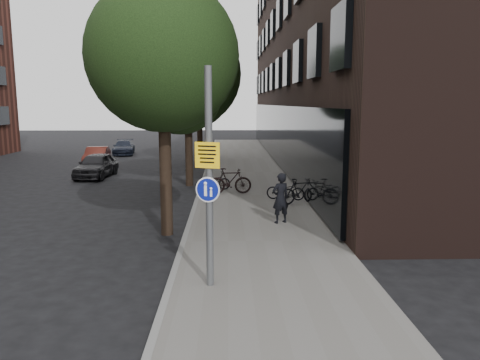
{
  "coord_description": "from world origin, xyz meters",
  "views": [
    {
      "loc": [
        -0.75,
        -9.34,
        3.96
      ],
      "look_at": [
        -0.43,
        2.5,
        2.0
      ],
      "focal_mm": 35.0,
      "sensor_mm": 36.0,
      "label": 1
    }
  ],
  "objects_px": {
    "signpost": "(209,178)",
    "pedestrian": "(281,198)",
    "parked_car_near": "(96,165)",
    "parked_bike_facade_near": "(285,190)"
  },
  "relations": [
    {
      "from": "pedestrian",
      "to": "parked_car_near",
      "type": "bearing_deg",
      "value": -74.55
    },
    {
      "from": "signpost",
      "to": "pedestrian",
      "type": "relative_size",
      "value": 2.8
    },
    {
      "from": "pedestrian",
      "to": "parked_car_near",
      "type": "height_order",
      "value": "pedestrian"
    },
    {
      "from": "signpost",
      "to": "pedestrian",
      "type": "bearing_deg",
      "value": 87.09
    },
    {
      "from": "pedestrian",
      "to": "parked_bike_facade_near",
      "type": "height_order",
      "value": "pedestrian"
    },
    {
      "from": "parked_bike_facade_near",
      "to": "parked_car_near",
      "type": "xyz_separation_m",
      "value": [
        -9.37,
        6.75,
        0.13
      ]
    },
    {
      "from": "signpost",
      "to": "parked_car_near",
      "type": "xyz_separation_m",
      "value": [
        -6.68,
        15.57,
        -1.77
      ]
    },
    {
      "from": "pedestrian",
      "to": "parked_car_near",
      "type": "relative_size",
      "value": 0.42
    },
    {
      "from": "pedestrian",
      "to": "parked_car_near",
      "type": "distance_m",
      "value": 13.6
    },
    {
      "from": "signpost",
      "to": "parked_bike_facade_near",
      "type": "distance_m",
      "value": 9.41
    }
  ]
}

